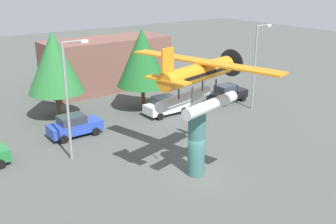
% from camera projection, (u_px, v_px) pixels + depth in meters
% --- Properties ---
extents(ground_plane, '(140.00, 140.00, 0.00)m').
position_uv_depth(ground_plane, '(196.00, 174.00, 26.10)').
color(ground_plane, '#4C514C').
extents(display_pedestal, '(1.10, 1.10, 4.56)m').
position_uv_depth(display_pedestal, '(196.00, 142.00, 25.36)').
color(display_pedestal, '#386B66').
rests_on(display_pedestal, ground).
extents(floatplane_monument, '(7.16, 10.38, 4.00)m').
position_uv_depth(floatplane_monument, '(199.00, 80.00, 24.17)').
color(floatplane_monument, silver).
rests_on(floatplane_monument, display_pedestal).
extents(car_mid_blue, '(4.20, 2.02, 1.76)m').
position_uv_depth(car_mid_blue, '(74.00, 126.00, 31.97)').
color(car_mid_blue, '#2847B7').
rests_on(car_mid_blue, ground).
extents(car_far_white, '(4.20, 2.02, 1.76)m').
position_uv_depth(car_far_white, '(166.00, 105.00, 36.89)').
color(car_far_white, white).
rests_on(car_far_white, ground).
extents(car_distant_black, '(4.20, 2.02, 1.76)m').
position_uv_depth(car_distant_black, '(227.00, 93.00, 40.62)').
color(car_distant_black, black).
rests_on(car_distant_black, ground).
extents(streetlight_primary, '(1.84, 0.28, 8.23)m').
position_uv_depth(streetlight_primary, '(69.00, 93.00, 26.79)').
color(streetlight_primary, gray).
rests_on(streetlight_primary, ground).
extents(streetlight_secondary, '(1.84, 0.28, 7.92)m').
position_uv_depth(streetlight_secondary, '(256.00, 61.00, 37.46)').
color(streetlight_secondary, gray).
rests_on(streetlight_secondary, ground).
extents(storefront_building, '(13.87, 5.47, 5.55)m').
position_uv_depth(storefront_building, '(107.00, 64.00, 45.08)').
color(storefront_building, brown).
rests_on(storefront_building, ground).
extents(tree_east, '(4.84, 4.84, 7.74)m').
position_uv_depth(tree_east, '(54.00, 62.00, 34.76)').
color(tree_east, brown).
rests_on(tree_east, ground).
extents(tree_center_back, '(4.79, 4.79, 7.66)m').
position_uv_depth(tree_center_back, '(142.00, 57.00, 37.09)').
color(tree_center_back, brown).
rests_on(tree_center_back, ground).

